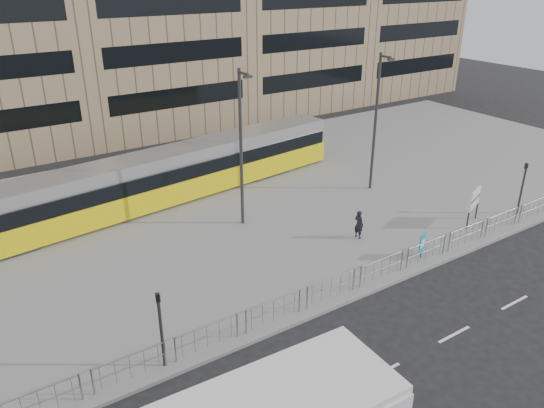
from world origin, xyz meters
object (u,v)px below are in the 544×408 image
pedestrian (359,224)px  lamp_post_west (241,144)px  tram (151,180)px  traffic_light_west (160,321)px  ad_panel (422,244)px  traffic_light_east (523,182)px  station_sign (475,200)px  lamp_post_east (376,118)px

pedestrian → lamp_post_west: bearing=34.3°
tram → traffic_light_west: tram is taller
ad_panel → traffic_light_east: size_ratio=0.43×
station_sign → traffic_light_west: traffic_light_west is taller
ad_panel → pedestrian: bearing=88.4°
station_sign → lamp_post_east: (-1.17, 6.98, 3.27)m
station_sign → pedestrian: bearing=140.3°
traffic_light_east → lamp_post_east: 9.28m
station_sign → traffic_light_west: (-19.14, -1.40, 0.54)m
station_sign → lamp_post_west: size_ratio=0.24×
lamp_post_west → lamp_post_east: lamp_post_east is taller
tram → station_sign: tram is taller
station_sign → traffic_light_east: bearing=-30.4°
station_sign → pedestrian: 6.92m
pedestrian → lamp_post_west: size_ratio=0.18×
pedestrian → traffic_light_west: (-12.63, -3.64, 1.19)m
station_sign → pedestrian: station_sign is taller
station_sign → traffic_light_west: 19.20m
traffic_light_east → lamp_post_west: (-14.23, 7.71, 2.72)m
pedestrian → traffic_light_west: traffic_light_west is taller
traffic_light_east → lamp_post_east: (-4.62, 7.57, 2.74)m
traffic_light_east → station_sign: bearing=152.1°
lamp_post_west → tram: bearing=122.0°
ad_panel → pedestrian: pedestrian is taller
tram → station_sign: (14.04, -12.35, -0.16)m
ad_panel → lamp_post_east: (4.17, 8.08, 3.94)m
pedestrian → lamp_post_east: size_ratio=0.18×
traffic_light_west → traffic_light_east: (22.59, 0.81, 0.00)m
tram → traffic_light_west: (-5.10, -13.75, 0.38)m
lamp_post_east → pedestrian: bearing=-138.4°
station_sign → lamp_post_west: bearing=125.9°
pedestrian → traffic_light_east: traffic_light_east is taller
tram → ad_panel: 16.04m
tram → pedestrian: bearing=-60.5°
station_sign → traffic_light_east: (3.45, -0.59, 0.54)m
traffic_light_west → lamp_post_east: bearing=35.1°
traffic_light_east → ad_panel: bearing=165.2°
pedestrian → lamp_post_west: lamp_post_west is taller
tram → traffic_light_east: bearing=-43.7°
station_sign → lamp_post_east: bearing=78.9°
tram → ad_panel: bearing=-64.3°
traffic_light_west → lamp_post_west: bearing=55.7°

